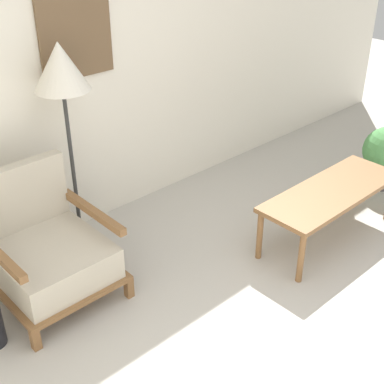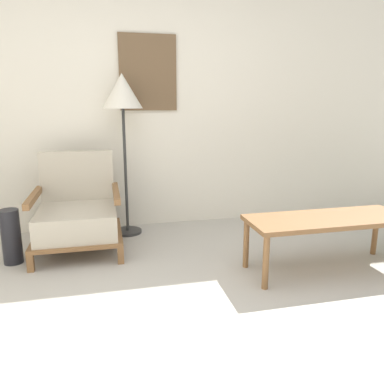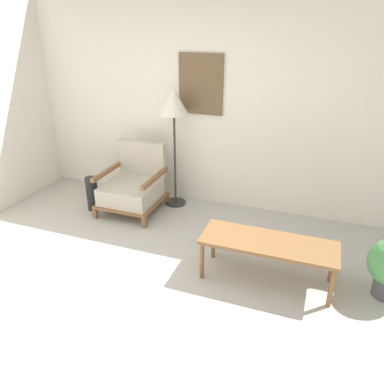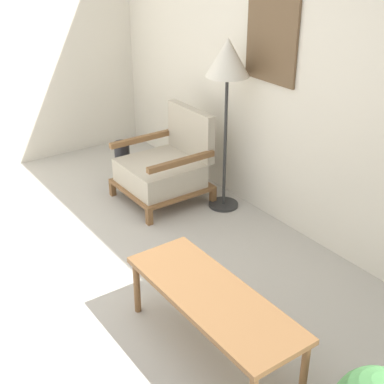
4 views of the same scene
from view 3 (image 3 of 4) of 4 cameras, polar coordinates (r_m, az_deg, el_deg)
ground_plane at (r=3.44m, az=-11.65°, el=-17.00°), size 14.00×14.00×0.00m
wall_back at (r=4.78m, az=1.70°, el=13.78°), size 8.00×0.09×2.70m
armchair at (r=4.84m, az=-8.97°, el=0.82°), size 0.73×0.74×0.83m
floor_lamp at (r=4.65m, az=-2.78°, el=12.78°), size 0.37×0.37×1.53m
coffee_table at (r=3.53m, az=11.55°, el=-8.03°), size 1.24×0.45×0.42m
vase at (r=4.99m, az=-14.96°, el=-0.24°), size 0.15×0.15×0.44m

